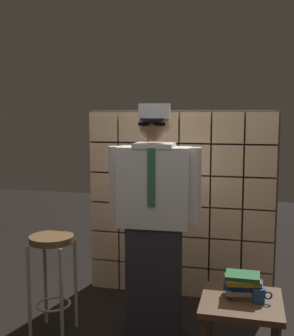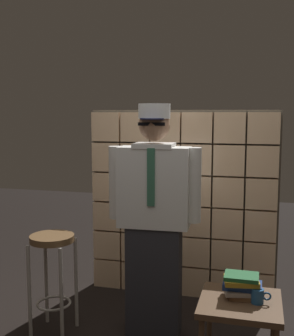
{
  "view_description": "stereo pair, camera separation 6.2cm",
  "coord_description": "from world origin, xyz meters",
  "views": [
    {
      "loc": [
        0.64,
        -2.59,
        1.71
      ],
      "look_at": [
        -0.12,
        0.53,
        1.3
      ],
      "focal_mm": 46.04,
      "sensor_mm": 36.0,
      "label": 1
    },
    {
      "loc": [
        0.7,
        -2.57,
        1.71
      ],
      "look_at": [
        -0.12,
        0.53,
        1.3
      ],
      "focal_mm": 46.04,
      "sensor_mm": 36.0,
      "label": 2
    }
  ],
  "objects": [
    {
      "name": "glass_block_wall",
      "position": [
        0.0,
        1.32,
        0.86
      ],
      "size": [
        1.76,
        0.1,
        1.76
      ],
      "color": "#E0B78C",
      "rests_on": "ground"
    },
    {
      "name": "standing_person",
      "position": [
        -0.06,
        0.53,
        0.93
      ],
      "size": [
        0.71,
        0.31,
        1.78
      ],
      "rotation": [
        0.0,
        0.0,
        0.05
      ],
      "color": "#28282D",
      "rests_on": "ground"
    },
    {
      "name": "bar_stool",
      "position": [
        -0.83,
        0.34,
        0.58
      ],
      "size": [
        0.34,
        0.34,
        0.78
      ],
      "color": "brown",
      "rests_on": "ground"
    },
    {
      "name": "side_table",
      "position": [
        0.61,
        0.14,
        0.44
      ],
      "size": [
        0.52,
        0.52,
        0.51
      ],
      "color": "#513823",
      "rests_on": "ground"
    },
    {
      "name": "book_stack",
      "position": [
        0.62,
        0.19,
        0.59
      ],
      "size": [
        0.25,
        0.2,
        0.16
      ],
      "color": "brown",
      "rests_on": "side_table"
    },
    {
      "name": "coffee_mug",
      "position": [
        0.72,
        0.13,
        0.56
      ],
      "size": [
        0.13,
        0.08,
        0.09
      ],
      "color": "navy",
      "rests_on": "side_table"
    }
  ]
}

